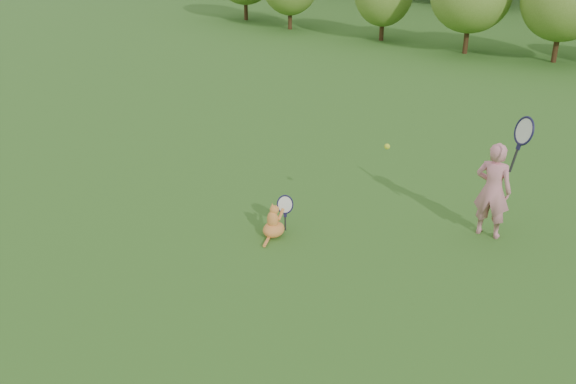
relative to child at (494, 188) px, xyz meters
The scene contains 5 objects.
ground 3.38m from the child, 129.84° to the right, with size 100.00×100.00×0.00m, color #275618.
shrub_row 10.69m from the child, 101.48° to the left, with size 28.00×3.00×2.80m, color #597A26, non-canonical shape.
child is the anchor object (origin of this frame).
cat 2.80m from the child, 141.90° to the right, with size 0.30×0.62×0.61m.
tennis_ball 1.50m from the child, 139.99° to the right, with size 0.07×0.07×0.07m.
Camera 1 is at (4.59, -4.87, 3.91)m, focal length 40.00 mm.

